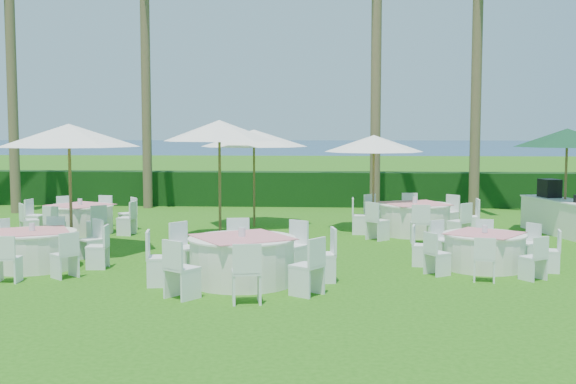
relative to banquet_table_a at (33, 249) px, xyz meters
name	(u,v)px	position (x,y,z in m)	size (l,w,h in m)	color
ground	(233,273)	(3.94, -0.17, -0.39)	(120.00, 120.00, 0.00)	#225C0F
hedge	(281,189)	(3.94, 11.83, 0.21)	(34.00, 1.00, 1.20)	black
ocean	(324,146)	(3.94, 101.83, -0.39)	(260.00, 260.00, 0.00)	#082452
banquet_table_a	(33,249)	(0.00, 0.00, 0.00)	(2.92, 2.92, 0.89)	white
banquet_table_b	(242,259)	(4.24, -1.10, 0.05)	(3.32, 3.32, 0.99)	white
banquet_table_c	(484,250)	(8.75, 0.54, -0.02)	(2.78, 2.78, 0.85)	white
banquet_table_d	(80,218)	(-0.73, 4.66, 0.01)	(2.99, 2.99, 0.91)	white
banquet_table_f	(415,218)	(7.90, 5.04, 0.04)	(3.22, 3.22, 0.97)	white
umbrella_a	(69,135)	(0.15, 1.67, 2.18)	(3.12, 3.12, 2.82)	brown
umbrella_b	(219,131)	(3.05, 3.85, 2.28)	(2.75, 2.75, 2.92)	brown
umbrella_c	(254,138)	(3.61, 6.32, 2.07)	(2.96, 2.96, 2.69)	brown
umbrella_d	(374,144)	(6.87, 5.74, 1.93)	(2.62, 2.62, 2.54)	brown
umbrella_green	(567,138)	(11.79, 5.44, 2.10)	(2.74, 2.74, 2.72)	brown
buffet_table	(573,218)	(11.81, 4.87, 0.10)	(1.77, 3.97, 1.38)	white
palm_a	(11,54)	(-4.45, 9.07, 4.70)	(4.38, 4.22, 9.24)	brown
palm_b	(146,64)	(-0.58, 10.82, 4.52)	(4.21, 4.39, 8.91)	brown
palm_c	(377,23)	(7.10, 9.20, 5.56)	(4.35, 4.28, 10.94)	brown
palm_d	(477,72)	(10.18, 9.27, 4.08)	(4.22, 4.38, 8.04)	brown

